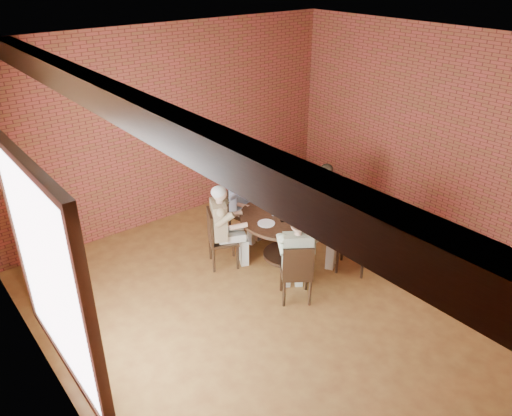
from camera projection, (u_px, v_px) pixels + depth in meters
floor at (310, 303)px, 6.99m from camera, size 7.00×7.00×0.00m
ceiling at (325, 53)px, 5.44m from camera, size 7.00×7.00×0.00m
wall_back at (174, 125)px, 8.65m from camera, size 7.00×0.00×7.00m
wall_left at (54, 292)px, 4.42m from camera, size 0.00×7.00×7.00m
wall_right at (461, 139)px, 8.02m from camera, size 0.00×7.00×7.00m
ceiling_beam at (116, 102)px, 4.14m from camera, size 0.22×6.90×0.26m
window at (48, 273)px, 4.76m from camera, size 0.10×2.16×2.36m
dining_table at (287, 227)px, 7.83m from camera, size 1.50×1.50×0.75m
chair_a at (325, 206)px, 8.54m from camera, size 0.47×0.47×0.91m
diner_a at (323, 200)px, 8.42m from camera, size 0.69×0.60×1.28m
chair_b at (239, 210)px, 8.44m from camera, size 0.43×0.43×0.88m
diner_b at (242, 205)px, 8.34m from camera, size 0.56×0.64×1.22m
chair_c at (218, 236)px, 7.62m from camera, size 0.57×0.57×0.94m
diner_c at (223, 227)px, 7.56m from camera, size 0.82×0.76×1.34m
chair_d at (297, 271)px, 6.79m from camera, size 0.58×0.58×0.93m
diner_d at (297, 258)px, 6.80m from camera, size 0.79×0.82×1.32m
chair_e at (360, 241)px, 7.48m from camera, size 0.61×0.61×0.96m
diner_e at (355, 230)px, 7.43m from camera, size 0.82×0.86×1.37m
plate_a at (302, 205)px, 8.02m from camera, size 0.26×0.26×0.01m
plate_b at (268, 203)px, 8.08m from camera, size 0.26×0.26×0.01m
plate_c at (266, 223)px, 7.47m from camera, size 0.26×0.26×0.01m
plate_d at (314, 223)px, 7.48m from camera, size 0.26×0.26×0.01m
glass_a at (294, 203)px, 7.94m from camera, size 0.07×0.07×0.14m
glass_b at (282, 203)px, 7.95m from camera, size 0.07×0.07×0.14m
glass_c at (268, 206)px, 7.83m from camera, size 0.07×0.07×0.14m
glass_d at (274, 211)px, 7.69m from camera, size 0.07×0.07×0.14m
glass_e at (283, 217)px, 7.52m from camera, size 0.07×0.07×0.14m
glass_f at (294, 224)px, 7.32m from camera, size 0.07×0.07×0.14m
glass_g at (303, 216)px, 7.55m from camera, size 0.07×0.07×0.14m
glass_h at (311, 209)px, 7.76m from camera, size 0.07×0.07×0.14m
smartphone at (324, 220)px, 7.57m from camera, size 0.10×0.14×0.01m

